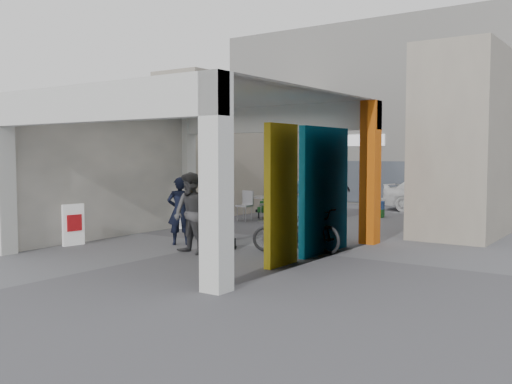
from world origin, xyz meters
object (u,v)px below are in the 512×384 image
Objects in this scene: man_with_dog at (180,211)px; bicycle_front at (309,229)px; white_van at (440,193)px; cafe_set at (267,210)px; man_back_turned at (191,213)px; man_crates at (336,190)px; border_collie at (224,238)px; bicycle_rear at (286,232)px; man_elderly at (302,209)px; produce_stand at (275,209)px.

man_with_dog reaches higher than bicycle_front.
man_with_dog is 0.39× the size of white_van.
man_with_dog reaches higher than cafe_set.
man_crates is (-0.77, 8.46, 0.06)m from man_back_turned.
border_collie is 1.44m from bicycle_rear.
man_back_turned reaches higher than border_collie.
man_crates reaches higher than man_with_dog.
cafe_set is at bearing 8.46° from bicycle_rear.
bicycle_rear is at bearing 160.12° from bicycle_front.
man_crates is at bearing -10.87° from bicycle_rear.
border_collie is 1.05m from man_back_turned.
border_collie is 1.49m from man_with_dog.
bicycle_rear is (2.67, 0.58, -0.37)m from man_with_dog.
cafe_set is 1.07× the size of man_elderly.
man_back_turned is at bearing 149.61° from bicycle_front.
cafe_set is 0.86× the size of man_crates.
cafe_set reaches higher than bicycle_front.
bicycle_front is at bearing -64.41° from bicycle_rear.
man_back_turned is 2.72m from bicycle_front.
produce_stand is 4.78m from man_elderly.
bicycle_front is (1.05, -1.48, -0.28)m from man_elderly.
bicycle_front is at bearing -75.81° from man_elderly.
cafe_set is at bearing 115.04° from man_elderly.
man_with_dog reaches higher than white_van.
bicycle_front is at bearing -55.75° from produce_stand.
bicycle_front reaches higher than produce_stand.
cafe_set is 0.91× the size of man_back_turned.
man_crates is at bearing -135.65° from man_with_dog.
produce_stand is at bearing 100.47° from cafe_set.
bicycle_front is at bearing -46.93° from cafe_set.
bicycle_rear is (3.76, -4.86, 0.10)m from cafe_set.
man_back_turned is 8.50m from man_crates.
bicycle_front is at bearing 54.39° from man_back_turned.
man_with_dog is at bearing 168.58° from white_van.
bicycle_front is (4.22, -5.03, 0.18)m from produce_stand.
man_elderly is 8.81m from white_van.
bicycle_rear is at bearing -178.23° from white_van.
white_van is at bearing 91.70° from man_back_turned.
bicycle_rear is at bearing -91.08° from man_elderly.
white_van is (1.77, 12.12, -0.18)m from man_back_turned.
white_van is (-0.15, 10.24, 0.23)m from bicycle_front.
produce_stand is at bearing 5.90° from bicycle_rear.
bicycle_front is 10.24m from white_van.
white_van is (2.54, 3.66, -0.24)m from man_crates.
white_van reaches higher than cafe_set.
man_with_dog is 1.07× the size of man_elderly.
man_back_turned reaches higher than man_elderly.
produce_stand reaches higher than border_collie.
border_collie is at bearing 135.47° from man_with_dog.
white_van reaches higher than border_collie.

